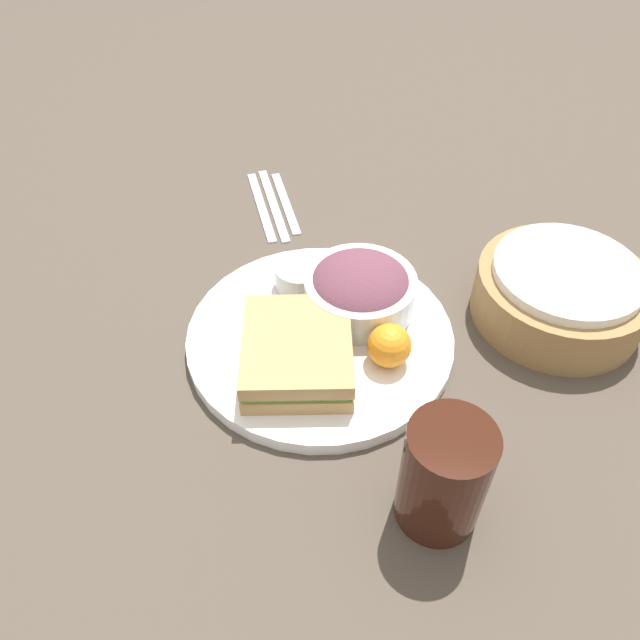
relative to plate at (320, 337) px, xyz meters
The scene contains 11 objects.
ground_plane 0.01m from the plate, ahead, with size 4.00×4.00×0.00m, color #4C4238.
plate is the anchor object (origin of this frame).
sandwich 0.06m from the plate, 22.70° to the right, with size 0.14×0.13×0.04m.
salad_bowl 0.07m from the plate, 137.59° to the left, with size 0.13×0.13×0.06m.
dressing_cup 0.09m from the plate, 159.18° to the right, with size 0.06×0.06×0.03m, color #B7B7BC.
orange_wedge 0.09m from the plate, 64.40° to the left, with size 0.05×0.05×0.05m, color orange.
drink_glass 0.24m from the plate, 30.84° to the left, with size 0.08×0.08×0.12m, color #38190F.
bread_basket 0.29m from the plate, 103.28° to the left, with size 0.20×0.20×0.07m.
fork 0.28m from the plate, 158.21° to the right, with size 0.17×0.01×0.01m, color silver.
knife 0.28m from the plate, 161.90° to the right, with size 0.18×0.01×0.01m, color silver.
spoon 0.28m from the plate, 165.59° to the right, with size 0.16×0.01×0.01m, color silver.
Camera 1 is at (0.48, 0.03, 0.53)m, focal length 35.00 mm.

